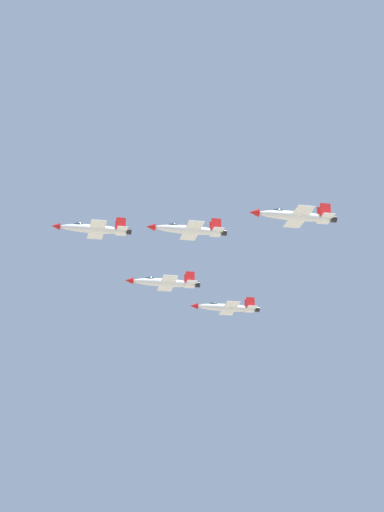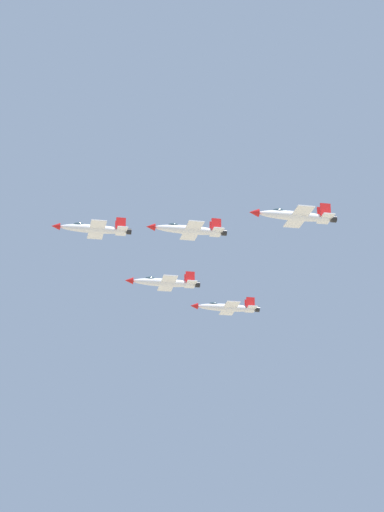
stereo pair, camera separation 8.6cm
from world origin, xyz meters
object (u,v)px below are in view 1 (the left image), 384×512
at_px(jet_left_wingman, 188,230).
at_px(jet_left_outer, 295,216).
at_px(jet_lead, 93,229).
at_px(jet_right_wingman, 164,282).
at_px(jet_right_outer, 226,307).

relative_size(jet_left_wingman, jet_left_outer, 0.96).
xyz_separation_m(jet_left_wingman, jet_left_outer, (-21.35, -6.40, -1.95)).
distance_m(jet_lead, jet_left_wingman, 22.82).
height_order(jet_lead, jet_left_outer, jet_lead).
bearing_deg(jet_left_wingman, jet_lead, -41.17).
height_order(jet_right_wingman, jet_right_outer, jet_right_outer).
bearing_deg(jet_right_wingman, jet_right_outer, -138.76).
relative_size(jet_right_wingman, jet_right_outer, 1.00).
xyz_separation_m(jet_lead, jet_right_outer, (5.76, -44.20, -5.11)).
bearing_deg(jet_right_outer, jet_right_wingman, 41.35).
distance_m(jet_left_wingman, jet_right_wingman, 28.87).
relative_size(jet_lead, jet_right_wingman, 1.00).
relative_size(jet_lead, jet_right_outer, 1.00).
distance_m(jet_lead, jet_left_outer, 45.10).
height_order(jet_lead, jet_right_outer, jet_lead).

